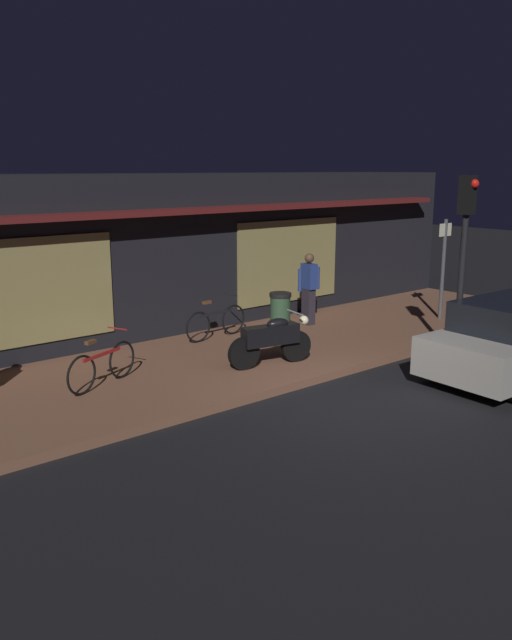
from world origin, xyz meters
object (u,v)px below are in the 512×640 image
trash_bin (280,313)px  motorcycle (272,339)px  bicycle_parked (216,322)px  bicycle_extra (102,365)px  person_bystander (309,287)px  traffic_light_pole (464,238)px  sign_post (443,263)px

trash_bin → motorcycle: bearing=-135.3°
trash_bin → bicycle_parked: bearing=153.7°
motorcycle → bicycle_extra: 3.11m
person_bystander → trash_bin: bearing=-165.3°
bicycle_parked → traffic_light_pole: traffic_light_pole is taller
traffic_light_pole → person_bystander: bearing=92.5°
motorcycle → traffic_light_pole: bearing=-33.7°
sign_post → trash_bin: (-4.05, 1.31, -0.89)m
bicycle_parked → sign_post: (5.32, -1.94, 1.00)m
traffic_light_pole → trash_bin: bearing=110.2°
bicycle_parked → bicycle_extra: same height
motorcycle → traffic_light_pole: (2.95, -1.97, 1.83)m
motorcycle → bicycle_extra: size_ratio=1.09×
person_bystander → trash_bin: (-1.15, -0.30, -0.41)m
person_bystander → traffic_light_pole: size_ratio=0.46×
motorcycle → bicycle_extra: (-2.97, 0.90, -0.14)m
sign_post → traffic_light_pole: traffic_light_pole is taller
person_bystander → trash_bin: size_ratio=1.80×
motorcycle → sign_post: (5.68, 0.31, 0.86)m
person_bystander → traffic_light_pole: traffic_light_pole is taller
motorcycle → sign_post: sign_post is taller
bicycle_parked → bicycle_extra: size_ratio=1.07×
trash_bin → traffic_light_pole: traffic_light_pole is taller
bicycle_parked → trash_bin: size_ratio=1.78×
bicycle_parked → person_bystander: person_bystander is taller
bicycle_parked → trash_bin: trash_bin is taller
motorcycle → sign_post: 5.75m
bicycle_parked → trash_bin: (1.28, -0.63, 0.11)m
person_bystander → motorcycle: bearing=-145.4°
bicycle_extra → sign_post: size_ratio=0.65×
trash_bin → traffic_light_pole: size_ratio=0.26×
bicycle_extra → trash_bin: 4.66m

